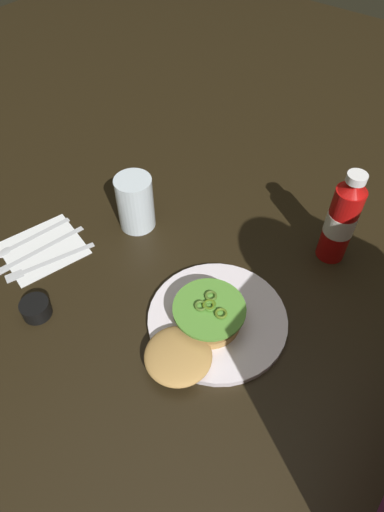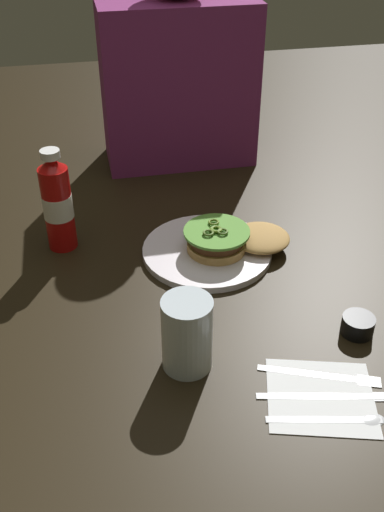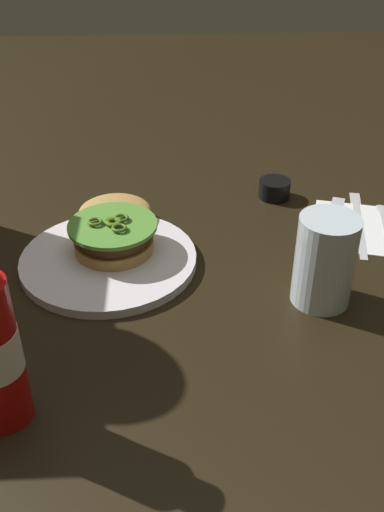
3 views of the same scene
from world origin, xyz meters
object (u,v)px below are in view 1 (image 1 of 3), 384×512
(ketchup_bottle, at_px, (341,221))
(dinner_plate, at_px, (217,319))
(burger_sandwich, at_px, (198,329))
(spoon_utensil, at_px, (23,241))
(fork_utensil, at_px, (43,263))
(napkin, at_px, (43,248))
(condiment_cup, at_px, (36,309))
(butter_knife, at_px, (31,253))
(water_glass, at_px, (135,203))

(ketchup_bottle, bearing_deg, dinner_plate, -17.47)
(burger_sandwich, xyz_separation_m, ketchup_bottle, (-0.34, 0.10, 0.07))
(ketchup_bottle, relative_size, spoon_utensil, 1.25)
(fork_utensil, bearing_deg, dinner_plate, 107.07)
(ketchup_bottle, xyz_separation_m, napkin, (0.37, -0.50, -0.10))
(condiment_cup, height_order, butter_knife, condiment_cup)
(water_glass, distance_m, butter_knife, 0.25)
(water_glass, xyz_separation_m, napkin, (0.19, -0.11, -0.06))
(dinner_plate, bearing_deg, water_glass, -108.66)
(ketchup_bottle, distance_m, napkin, 0.63)
(dinner_plate, height_order, spoon_utensil, dinner_plate)
(dinner_plate, bearing_deg, condiment_cup, -54.90)
(water_glass, relative_size, butter_knife, 0.58)
(ketchup_bottle, relative_size, butter_knife, 0.99)
(fork_utensil, bearing_deg, water_glass, 160.89)
(ketchup_bottle, bearing_deg, napkin, -53.25)
(dinner_plate, distance_m, burger_sandwich, 0.06)
(spoon_utensil, bearing_deg, condiment_cup, 59.98)
(dinner_plate, distance_m, fork_utensil, 0.39)
(napkin, bearing_deg, spoon_utensil, -72.63)
(condiment_cup, bearing_deg, dinner_plate, 125.10)
(water_glass, xyz_separation_m, spoon_utensil, (0.20, -0.16, -0.06))
(water_glass, bearing_deg, spoon_utensil, -38.48)
(dinner_plate, distance_m, condiment_cup, 0.35)
(butter_knife, bearing_deg, water_glass, 151.26)
(napkin, relative_size, spoon_utensil, 0.93)
(burger_sandwich, distance_m, ketchup_bottle, 0.36)
(condiment_cup, bearing_deg, water_glass, -177.39)
(ketchup_bottle, height_order, spoon_utensil, ketchup_bottle)
(ketchup_bottle, bearing_deg, burger_sandwich, -15.94)
(spoon_utensil, bearing_deg, butter_knife, 75.15)
(burger_sandwich, height_order, condiment_cup, burger_sandwich)
(spoon_utensil, bearing_deg, napkin, 107.37)
(napkin, height_order, fork_utensil, fork_utensil)
(burger_sandwich, height_order, ketchup_bottle, ketchup_bottle)
(dinner_plate, xyz_separation_m, butter_knife, (0.11, -0.41, -0.00))
(condiment_cup, bearing_deg, ketchup_bottle, 142.46)
(condiment_cup, xyz_separation_m, butter_knife, (-0.09, -0.13, -0.01))
(dinner_plate, bearing_deg, ketchup_bottle, 162.53)
(burger_sandwich, bearing_deg, butter_knife, -81.78)
(dinner_plate, relative_size, napkin, 1.64)
(water_glass, bearing_deg, napkin, -30.83)
(water_glass, height_order, condiment_cup, water_glass)
(dinner_plate, bearing_deg, spoon_utensil, -77.68)
(water_glass, relative_size, napkin, 0.79)
(butter_knife, xyz_separation_m, fork_utensil, (0.00, 0.04, 0.00))
(burger_sandwich, distance_m, fork_utensil, 0.37)
(burger_sandwich, height_order, water_glass, water_glass)
(butter_knife, relative_size, fork_utensil, 1.18)
(burger_sandwich, relative_size, condiment_cup, 3.95)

